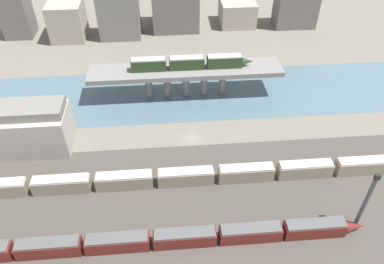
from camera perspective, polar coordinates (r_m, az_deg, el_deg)
The scene contains 14 objects.
ground_plane at distance 98.89m, azimuth -0.09°, elevation -0.91°, with size 400.00×400.00×0.00m, color #666056.
railbed_yard at distance 82.48m, azimuth 1.32°, elevation -11.95°, with size 280.00×42.00×0.01m, color #423D38.
river_water at distance 114.97m, azimuth -0.93°, elevation 5.80°, with size 320.00×27.64×0.01m, color #47606B.
bridge at distance 110.90m, azimuth -0.97°, elevation 8.97°, with size 56.46×9.38×8.98m.
train_on_bridge at distance 109.29m, azimuth -0.21°, elevation 10.50°, with size 35.34×2.66×3.74m.
train_yard_near at distance 76.46m, azimuth -5.05°, elevation -16.02°, with size 82.22×2.89×3.62m.
train_yard_mid at distance 86.31m, azimuth 0.00°, elevation -6.79°, with size 101.13×2.86×4.01m.
warehouse_building at distance 100.99m, azimuth -23.67°, elevation 0.58°, with size 19.80×10.89×12.87m.
signal_tower at distance 82.00m, azimuth 24.99°, elevation -9.53°, with size 1.00×0.86×14.94m.
city_block_far_left at distance 160.72m, azimuth -25.21°, elevation 15.93°, with size 10.17×10.19×16.47m, color #605B56.
city_block_left at distance 152.73m, azimuth -18.46°, elevation 15.87°, with size 12.34×13.83×13.54m, color gray.
city_block_center at distance 148.14m, azimuth -11.07°, elevation 17.16°, with size 15.02×10.33×17.07m, color slate.
city_block_right at distance 152.92m, azimuth -2.60°, elevation 18.96°, with size 17.71×15.25×18.95m, color #605B56.
city_block_far_right at distance 158.36m, azimuth 6.90°, elevation 17.64°, with size 13.61×13.50×9.44m, color gray.
Camera 1 is at (-6.07, -74.02, 65.30)m, focal length 35.00 mm.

